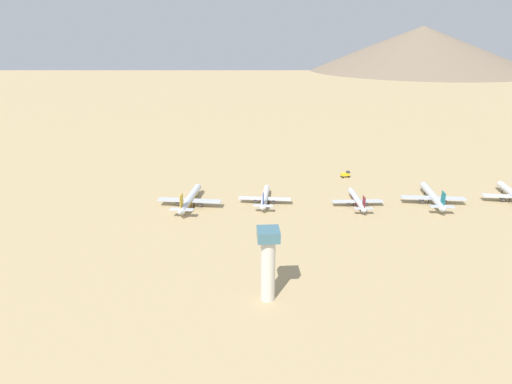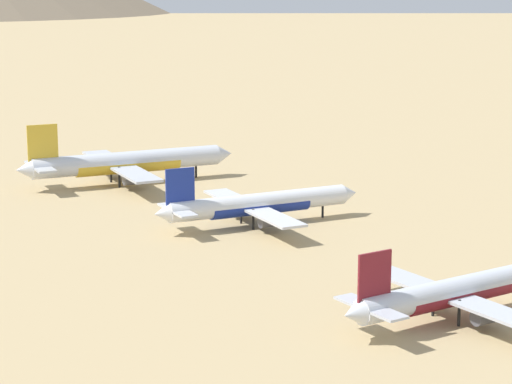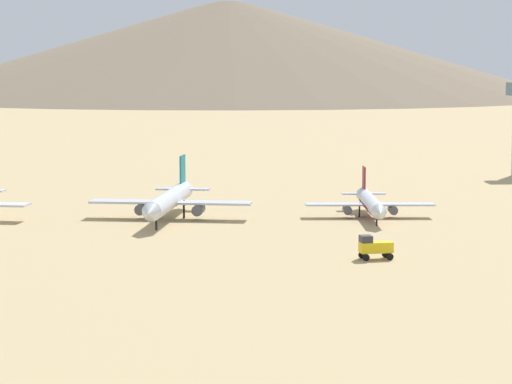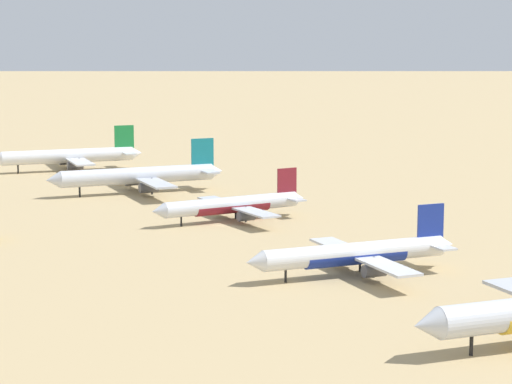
{
  "view_description": "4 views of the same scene",
  "coord_description": "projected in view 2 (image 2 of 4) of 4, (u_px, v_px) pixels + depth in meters",
  "views": [
    {
      "loc": [
        -206.72,
        62.92,
        84.77
      ],
      "look_at": [
        1.46,
        50.44,
        6.64
      ],
      "focal_mm": 30.14,
      "sensor_mm": 36.0,
      "label": 1
    },
    {
      "loc": [
        -82.86,
        -76.52,
        36.93
      ],
      "look_at": [
        -2.26,
        39.16,
        6.84
      ],
      "focal_mm": 71.56,
      "sensor_mm": 36.0,
      "label": 2
    },
    {
      "loc": [
        208.61,
        -32.6,
        31.01
      ],
      "look_at": [
        9.07,
        -25.24,
        6.98
      ],
      "focal_mm": 75.0,
      "sensor_mm": 36.0,
      "label": 3
    },
    {
      "loc": [
        89.77,
        161.99,
        34.63
      ],
      "look_at": [
        -2.91,
        8.27,
        6.96
      ],
      "focal_mm": 71.34,
      "sensor_mm": 36.0,
      "label": 4
    }
  ],
  "objects": [
    {
      "name": "ground_plane",
      "position": [
        470.0,
        308.0,
        115.44
      ],
      "size": [
        1800.0,
        1800.0,
        0.0
      ],
      "primitive_type": "plane",
      "color": "tan"
    },
    {
      "name": "parked_jet_4",
      "position": [
        126.0,
        163.0,
        183.08
      ],
      "size": [
        40.47,
        33.11,
        11.71
      ],
      "color": "silver",
      "rests_on": "ground"
    },
    {
      "name": "parked_jet_2",
      "position": [
        458.0,
        291.0,
        111.29
      ],
      "size": [
        32.34,
        26.23,
        9.34
      ],
      "color": "silver",
      "rests_on": "ground"
    },
    {
      "name": "parked_jet_3",
      "position": [
        258.0,
        204.0,
        152.83
      ],
      "size": [
        33.85,
        27.66,
        9.78
      ],
      "color": "silver",
      "rests_on": "ground"
    }
  ]
}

